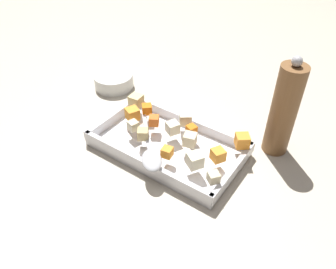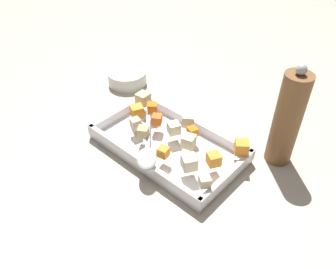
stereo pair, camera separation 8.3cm
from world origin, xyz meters
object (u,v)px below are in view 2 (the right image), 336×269
(baking_dish, at_px, (168,147))
(small_prep_bowl, at_px, (127,78))
(serving_spoon, at_px, (147,155))
(pepper_mill, at_px, (287,120))

(baking_dish, xyz_separation_m, small_prep_bowl, (-0.32, 0.15, 0.01))
(baking_dish, relative_size, serving_spoon, 1.90)
(pepper_mill, bearing_deg, small_prep_bowl, -179.15)
(serving_spoon, relative_size, small_prep_bowl, 1.56)
(baking_dish, distance_m, serving_spoon, 0.10)
(small_prep_bowl, bearing_deg, pepper_mill, 0.85)
(pepper_mill, distance_m, small_prep_bowl, 0.55)
(serving_spoon, height_order, small_prep_bowl, serving_spoon)
(small_prep_bowl, bearing_deg, serving_spoon, -35.70)
(serving_spoon, distance_m, pepper_mill, 0.33)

